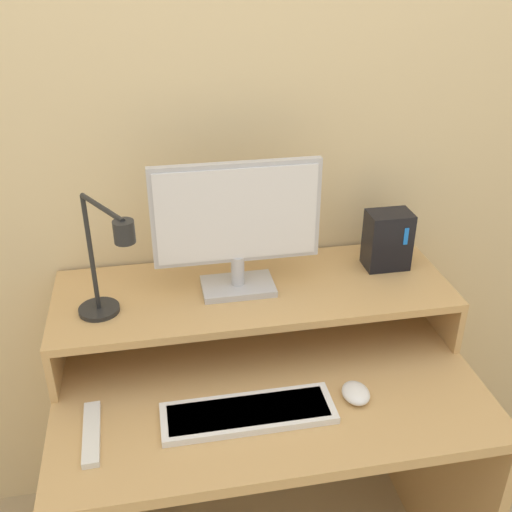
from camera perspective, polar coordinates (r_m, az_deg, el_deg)
wall_back at (r=1.70m, az=-1.68°, el=11.40°), size 6.00×0.05×2.50m
desk at (r=1.75m, az=0.81°, el=-16.50°), size 1.08×0.71×0.73m
monitor_shelf at (r=1.66m, az=-0.24°, el=-3.72°), size 1.08×0.38×0.16m
monitor at (r=1.54m, az=-1.84°, el=3.12°), size 0.44×0.13×0.36m
desk_lamp at (r=1.46m, az=-14.10°, el=-1.18°), size 0.17×0.24×0.33m
router_dock at (r=1.75m, az=12.41°, el=1.51°), size 0.12×0.09×0.17m
keyboard at (r=1.47m, az=-0.74°, el=-14.71°), size 0.41×0.13×0.02m
mouse at (r=1.53m, az=9.48°, el=-12.75°), size 0.07×0.09×0.03m
remote_control at (r=1.48m, az=-15.39°, el=-15.97°), size 0.04×0.20×0.02m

